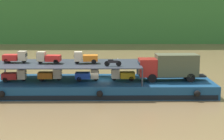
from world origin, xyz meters
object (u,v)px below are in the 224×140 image
object	(u,v)px
mini_truck_lower_aft	(50,75)
mini_truck_lower_mid	(87,75)
mini_truck_lower_stern	(15,75)
mini_truck_lower_fore	(123,75)
mini_truck_upper_mid	(49,58)
motorcycle_upper_port	(113,62)
cargo_barge	(101,86)
mini_truck_upper_fore	(86,58)
covered_lorry	(170,66)
mini_truck_upper_stern	(15,57)

from	to	relation	value
mini_truck_lower_aft	mini_truck_lower_mid	size ratio (longest dim) A/B	1.00
mini_truck_lower_stern	mini_truck_lower_fore	distance (m)	12.54
mini_truck_lower_stern	mini_truck_lower_aft	distance (m)	4.10
mini_truck_upper_mid	motorcycle_upper_port	world-z (taller)	mini_truck_upper_mid
cargo_barge	mini_truck_lower_stern	distance (m)	10.06
mini_truck_upper_mid	mini_truck_upper_fore	world-z (taller)	same
mini_truck_lower_aft	mini_truck_lower_fore	bearing A→B (deg)	-0.27
mini_truck_lower_aft	mini_truck_upper_fore	distance (m)	4.59
mini_truck_upper_fore	covered_lorry	bearing A→B (deg)	-1.65
mini_truck_lower_stern	mini_truck_lower_mid	xyz separation A→B (m)	(8.44, 0.22, 0.00)
mini_truck_lower_mid	covered_lorry	bearing A→B (deg)	0.23
mini_truck_lower_aft	cargo_barge	bearing A→B (deg)	1.54
mini_truck_lower_aft	mini_truck_lower_mid	xyz separation A→B (m)	(4.35, -0.17, 0.00)
cargo_barge	mini_truck_upper_fore	distance (m)	3.85
cargo_barge	mini_truck_lower_mid	bearing A→B (deg)	-167.76
mini_truck_lower_fore	cargo_barge	bearing A→B (deg)	175.64
mini_truck_upper_stern	mini_truck_lower_mid	bearing A→B (deg)	-5.92
mini_truck_lower_mid	mini_truck_upper_stern	bearing A→B (deg)	174.08
mini_truck_lower_mid	mini_truck_upper_fore	xyz separation A→B (m)	(-0.22, 0.32, 2.00)
mini_truck_lower_fore	mini_truck_upper_stern	size ratio (longest dim) A/B	1.01
cargo_barge	mini_truck_upper_fore	world-z (taller)	mini_truck_upper_fore
mini_truck_lower_mid	mini_truck_upper_mid	world-z (taller)	mini_truck_upper_mid
mini_truck_lower_aft	mini_truck_upper_mid	bearing A→B (deg)	142.71
mini_truck_lower_stern	mini_truck_upper_fore	size ratio (longest dim) A/B	0.99
mini_truck_upper_stern	mini_truck_upper_fore	world-z (taller)	same
mini_truck_lower_stern	mini_truck_lower_mid	size ratio (longest dim) A/B	1.01
mini_truck_lower_mid	motorcycle_upper_port	xyz separation A→B (m)	(2.92, -1.70, 1.74)
mini_truck_lower_stern	motorcycle_upper_port	xyz separation A→B (m)	(11.35, -1.48, 1.74)
cargo_barge	covered_lorry	distance (m)	8.46
mini_truck_lower_mid	mini_truck_upper_stern	world-z (taller)	mini_truck_upper_stern
mini_truck_upper_mid	cargo_barge	bearing A→B (deg)	0.19
covered_lorry	mini_truck_upper_stern	xyz separation A→B (m)	(-18.14, 0.85, 1.00)
mini_truck_lower_stern	mini_truck_upper_mid	distance (m)	4.42
cargo_barge	mini_truck_lower_aft	size ratio (longest dim) A/B	9.54
mini_truck_lower_aft	mini_truck_upper_stern	bearing A→B (deg)	170.29
mini_truck_upper_mid	motorcycle_upper_port	distance (m)	7.72
mini_truck_lower_fore	mini_truck_upper_fore	xyz separation A→B (m)	(-4.33, 0.19, 2.00)
mini_truck_lower_aft	mini_truck_upper_mid	size ratio (longest dim) A/B	0.98
mini_truck_lower_mid	mini_truck_upper_fore	size ratio (longest dim) A/B	0.99
covered_lorry	mini_truck_upper_mid	distance (m)	14.18
mini_truck_lower_aft	mini_truck_upper_fore	size ratio (longest dim) A/B	0.98
mini_truck_lower_aft	mini_truck_upper_stern	xyz separation A→B (m)	(-4.18, 0.72, 2.00)
covered_lorry	mini_truck_upper_fore	bearing A→B (deg)	178.35
cargo_barge	mini_truck_upper_fore	xyz separation A→B (m)	(-1.73, -0.01, 3.44)
mini_truck_lower_fore	covered_lorry	bearing A→B (deg)	-0.95
mini_truck_lower_aft	mini_truck_upper_fore	xyz separation A→B (m)	(4.13, 0.15, 2.00)
cargo_barge	mini_truck_lower_mid	world-z (taller)	mini_truck_lower_mid
mini_truck_lower_mid	cargo_barge	bearing A→B (deg)	12.24
mini_truck_upper_stern	mini_truck_upper_mid	distance (m)	4.04
mini_truck_lower_stern	motorcycle_upper_port	world-z (taller)	motorcycle_upper_port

